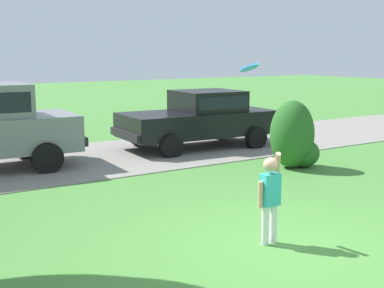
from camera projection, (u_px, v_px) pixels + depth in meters
ground_plane at (287, 248)px, 7.15m from camera, size 80.00×80.00×0.00m
driveway_strip at (86, 160)px, 13.02m from camera, size 28.00×4.40×0.02m
shrub_centre_left at (294, 138)px, 12.05m from camera, size 1.17×0.98×1.54m
parked_sedan at (201, 117)px, 14.63m from camera, size 4.50×2.29×1.56m
child_thrower at (270, 193)px, 7.21m from camera, size 0.46×0.26×1.29m
frisbee at (249, 68)px, 7.61m from camera, size 0.29×0.27×0.16m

